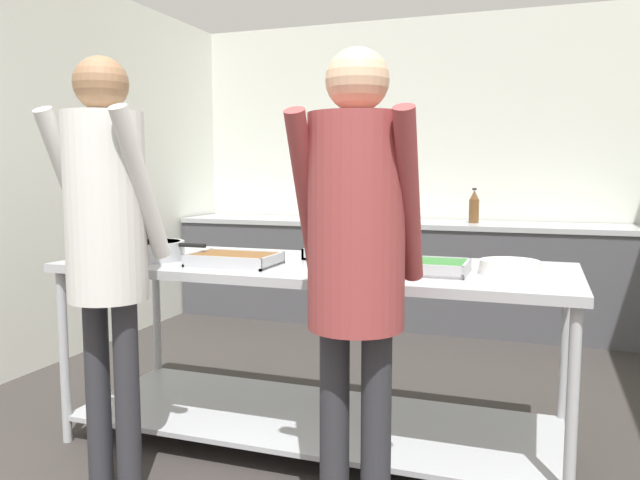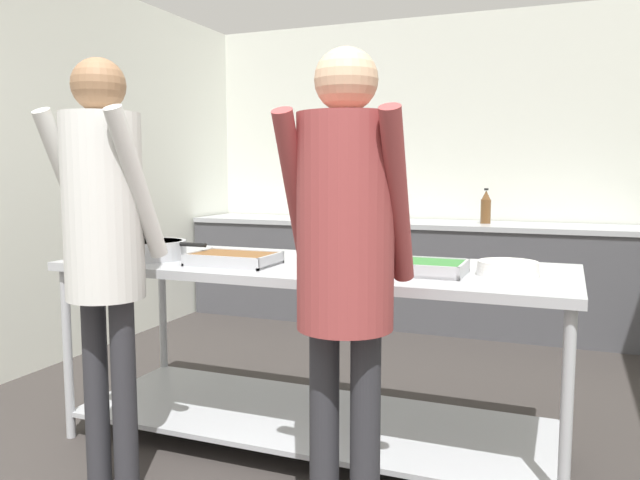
# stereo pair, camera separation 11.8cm
# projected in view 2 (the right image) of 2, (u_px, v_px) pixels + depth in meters

# --- Properties ---
(wall_rear) EXTENTS (4.34, 0.06, 2.65)m
(wall_rear) POSITION_uv_depth(u_px,v_px,m) (436.00, 170.00, 5.53)
(wall_rear) COLOR silver
(wall_rear) RESTS_ON ground_plane
(wall_left) EXTENTS (0.06, 4.51, 2.65)m
(wall_left) POSITION_uv_depth(u_px,v_px,m) (64.00, 169.00, 4.29)
(wall_left) COLOR silver
(wall_left) RESTS_ON ground_plane
(back_counter) EXTENTS (4.18, 0.65, 0.89)m
(back_counter) POSITION_uv_depth(u_px,v_px,m) (426.00, 274.00, 5.29)
(back_counter) COLOR #4C4C51
(back_counter) RESTS_ON ground_plane
(serving_counter) EXTENTS (2.36, 0.87, 0.88)m
(serving_counter) POSITION_uv_depth(u_px,v_px,m) (312.00, 322.00, 2.96)
(serving_counter) COLOR #ADAFB5
(serving_counter) RESTS_ON ground_plane
(sauce_pan) EXTENTS (0.46, 0.32, 0.09)m
(sauce_pan) POSITION_uv_depth(u_px,v_px,m) (154.00, 249.00, 3.07)
(sauce_pan) COLOR #ADAFB5
(sauce_pan) RESTS_ON serving_counter
(serving_tray_roast) EXTENTS (0.39, 0.27, 0.05)m
(serving_tray_roast) POSITION_uv_depth(u_px,v_px,m) (234.00, 259.00, 2.88)
(serving_tray_roast) COLOR #ADAFB5
(serving_tray_roast) RESTS_ON serving_counter
(serving_tray_greens) EXTENTS (0.38, 0.30, 0.05)m
(serving_tray_greens) POSITION_uv_depth(u_px,v_px,m) (348.00, 253.00, 3.10)
(serving_tray_greens) COLOR #ADAFB5
(serving_tray_greens) RESTS_ON serving_counter
(serving_tray_vegetables) EXTENTS (0.40, 0.27, 0.05)m
(serving_tray_vegetables) POSITION_uv_depth(u_px,v_px,m) (417.00, 267.00, 2.64)
(serving_tray_vegetables) COLOR #ADAFB5
(serving_tray_vegetables) RESTS_ON serving_counter
(plate_stack) EXTENTS (0.25, 0.25, 0.06)m
(plate_stack) POSITION_uv_depth(u_px,v_px,m) (508.00, 268.00, 2.58)
(plate_stack) COLOR white
(plate_stack) RESTS_ON serving_counter
(guest_serving_left) EXTENTS (0.41, 0.34, 1.75)m
(guest_serving_left) POSITION_uv_depth(u_px,v_px,m) (104.00, 224.00, 2.48)
(guest_serving_left) COLOR #2D2D33
(guest_serving_left) RESTS_ON ground_plane
(guest_serving_right) EXTENTS (0.43, 0.34, 1.71)m
(guest_serving_right) POSITION_uv_depth(u_px,v_px,m) (345.00, 244.00, 2.08)
(guest_serving_right) COLOR #2D2D33
(guest_serving_right) RESTS_ON ground_plane
(water_bottle) EXTENTS (0.08, 0.08, 0.29)m
(water_bottle) POSITION_uv_depth(u_px,v_px,m) (486.00, 207.00, 5.06)
(water_bottle) COLOR brown
(water_bottle) RESTS_ON back_counter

